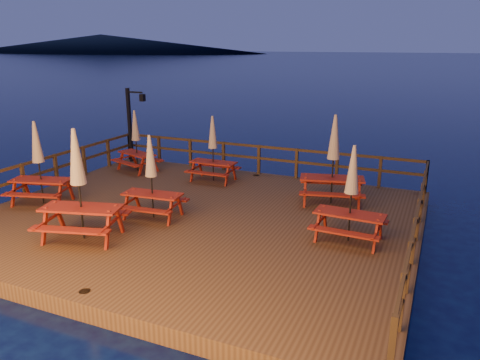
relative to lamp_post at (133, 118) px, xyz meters
The scene contains 13 objects.
ground 7.39m from the lamp_post, 40.16° to the right, with size 500.00×500.00×0.00m, color black.
deck 7.33m from the lamp_post, 40.16° to the right, with size 12.00×10.00×0.40m, color #482E17.
deck_piles 7.48m from the lamp_post, 40.16° to the right, with size 11.44×9.44×1.40m.
railing 6.15m from the lamp_post, 27.22° to the right, with size 11.80×9.75×1.10m.
lamp_post is the anchor object (origin of this frame).
headland_left 241.46m from the lamp_post, 129.82° to the left, with size 180.00×84.00×9.00m, color black.
picnic_table_0 1.60m from the lamp_post, 50.41° to the right, with size 1.97×1.79×2.32m.
picnic_table_1 5.51m from the lamp_post, 84.35° to the right, with size 2.10×1.89×2.53m.
picnic_table_2 7.95m from the lamp_post, 63.32° to the right, with size 2.31×2.07×2.80m.
picnic_table_3 6.75m from the lamp_post, 49.86° to the right, with size 1.77×1.51×2.36m.
picnic_table_4 4.44m from the lamp_post, 15.79° to the right, with size 1.63×1.35×2.32m.
picnic_table_5 10.73m from the lamp_post, 25.19° to the right, with size 1.76×1.48×2.43m.
picnic_table_6 8.87m from the lamp_post, 12.54° to the right, with size 2.24×1.99×2.73m.
Camera 1 is at (6.16, -10.95, 5.16)m, focal length 35.00 mm.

